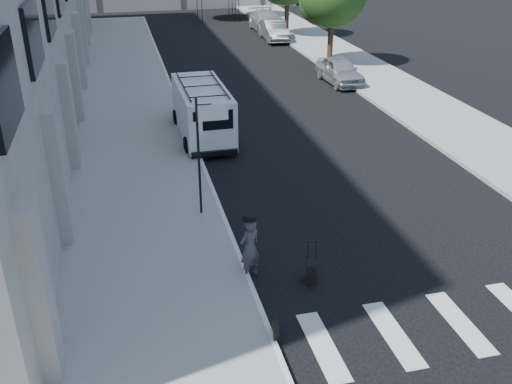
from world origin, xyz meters
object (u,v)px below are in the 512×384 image
parked_car_a (340,71)px  parked_car_b (274,30)px  cargo_van (202,110)px  businessman (250,248)px  parked_car_c (267,21)px  suitcase (311,272)px  briefcase (276,333)px

parked_car_a → parked_car_b: 11.83m
cargo_van → parked_car_a: (8.30, 6.26, -0.42)m
parked_car_a → parked_car_b: parked_car_b is taller
businessman → parked_car_a: size_ratio=0.41×
businessman → parked_car_b: (8.33, 28.25, -0.11)m
parked_car_a → parked_car_c: bearing=88.4°
businessman → parked_car_a: 18.59m
cargo_van → parked_car_c: size_ratio=1.07×
parked_car_c → suitcase: bearing=-102.2°
suitcase → parked_car_a: size_ratio=0.27×
briefcase → parked_car_b: parked_car_b is taller
cargo_van → parked_car_a: size_ratio=1.40×
briefcase → cargo_van: (0.40, 12.58, 0.92)m
parked_car_c → parked_car_b: bearing=-95.5°
suitcase → briefcase: bearing=-109.3°
briefcase → parked_car_c: parked_car_c is taller
briefcase → suitcase: bearing=63.3°
businessman → parked_car_c: 32.96m
briefcase → suitcase: suitcase is taller
cargo_van → parked_car_a: 10.41m
businessman → suitcase: bearing=129.9°
businessman → parked_car_c: size_ratio=0.31×
businessman → parked_car_b: businessman is taller
suitcase → businessman: bearing=175.3°
suitcase → cargo_van: (-1.00, 10.74, 0.80)m
businessman → parked_car_c: (8.70, 31.79, -0.06)m
parked_car_a → parked_car_c: parked_car_c is taller
briefcase → cargo_van: bearing=98.7°
parked_car_a → parked_car_b: bearing=90.2°
businessman → cargo_van: cargo_van is taller
briefcase → parked_car_c: 35.31m
parked_car_a → suitcase: bearing=-114.8°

